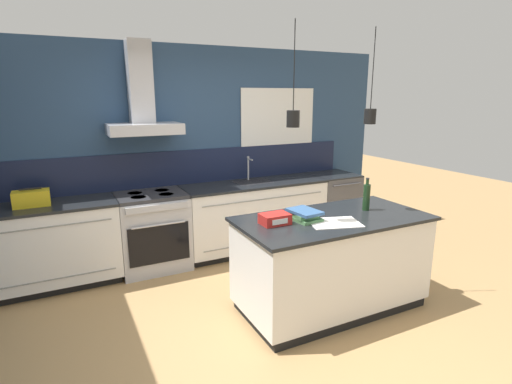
{
  "coord_description": "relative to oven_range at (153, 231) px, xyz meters",
  "views": [
    {
      "loc": [
        -1.51,
        -2.82,
        2.01
      ],
      "look_at": [
        0.26,
        0.7,
        1.05
      ],
      "focal_mm": 28.0,
      "sensor_mm": 36.0,
      "label": 1
    }
  ],
  "objects": [
    {
      "name": "yellow_toolbox",
      "position": [
        -1.19,
        0.0,
        0.54
      ],
      "size": [
        0.34,
        0.18,
        0.19
      ],
      "color": "gold",
      "rests_on": "counter_run_left"
    },
    {
      "name": "wall_back",
      "position": [
        0.57,
        0.32,
        0.9
      ],
      "size": [
        5.6,
        2.05,
        2.6
      ],
      "color": "navy",
      "rests_on": "ground_plane"
    },
    {
      "name": "red_supply_box",
      "position": [
        0.73,
        -1.61,
        0.5
      ],
      "size": [
        0.25,
        0.18,
        0.09
      ],
      "color": "red",
      "rests_on": "kitchen_island"
    },
    {
      "name": "book_stack",
      "position": [
        1.03,
        -1.62,
        0.5
      ],
      "size": [
        0.25,
        0.32,
        0.09
      ],
      "color": "#4C7F4C",
      "rests_on": "kitchen_island"
    },
    {
      "name": "bottle_on_island",
      "position": [
        1.74,
        -1.63,
        0.59
      ],
      "size": [
        0.07,
        0.07,
        0.32
      ],
      "color": "#193319",
      "rests_on": "kitchen_island"
    },
    {
      "name": "oven_range",
      "position": [
        0.0,
        0.0,
        0.0
      ],
      "size": [
        0.78,
        0.66,
        0.91
      ],
      "color": "#B5B5BA",
      "rests_on": "ground_plane"
    },
    {
      "name": "counter_run_sink",
      "position": [
        1.33,
        0.01,
        0.01
      ],
      "size": [
        1.9,
        0.64,
        1.23
      ],
      "color": "black",
      "rests_on": "ground_plane"
    },
    {
      "name": "dishwasher",
      "position": [
        2.59,
        0.0,
        0.0
      ],
      "size": [
        0.62,
        0.65,
        0.91
      ],
      "color": "#4C4C51",
      "rests_on": "ground_plane"
    },
    {
      "name": "paper_pile",
      "position": [
        1.22,
        -1.82,
        0.46
      ],
      "size": [
        0.51,
        0.43,
        0.01
      ],
      "color": "silver",
      "rests_on": "kitchen_island"
    },
    {
      "name": "counter_run_left",
      "position": [
        -1.08,
        0.01,
        0.01
      ],
      "size": [
        1.39,
        0.64,
        0.91
      ],
      "color": "black",
      "rests_on": "ground_plane"
    },
    {
      "name": "kitchen_island",
      "position": [
        1.32,
        -1.68,
        0.0
      ],
      "size": [
        1.79,
        0.9,
        0.91
      ],
      "color": "black",
      "rests_on": "ground_plane"
    },
    {
      "name": "ground_plane",
      "position": [
        0.6,
        -1.69,
        -0.46
      ],
      "size": [
        16.0,
        16.0,
        0.0
      ],
      "primitive_type": "plane",
      "color": "tan",
      "rests_on": "ground"
    }
  ]
}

